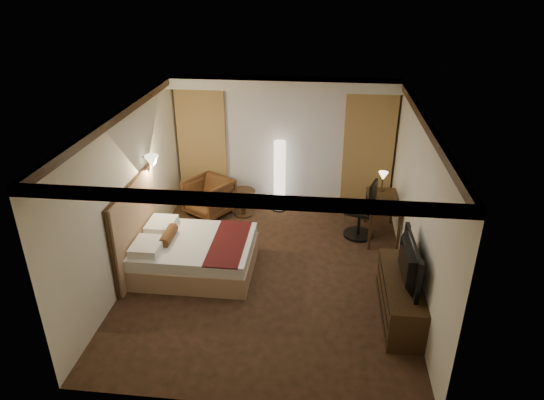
# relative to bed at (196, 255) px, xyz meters

# --- Properties ---
(floor) EXTENTS (4.50, 5.50, 0.01)m
(floor) POSITION_rel_bed_xyz_m (1.23, 0.05, -0.28)
(floor) COLOR black
(floor) RESTS_ON ground
(ceiling) EXTENTS (4.50, 5.50, 0.01)m
(ceiling) POSITION_rel_bed_xyz_m (1.23, 0.05, 2.42)
(ceiling) COLOR white
(ceiling) RESTS_ON back_wall
(back_wall) EXTENTS (4.50, 0.02, 2.70)m
(back_wall) POSITION_rel_bed_xyz_m (1.23, 2.80, 1.07)
(back_wall) COLOR beige
(back_wall) RESTS_ON floor
(left_wall) EXTENTS (0.02, 5.50, 2.70)m
(left_wall) POSITION_rel_bed_xyz_m (-1.02, 0.05, 1.07)
(left_wall) COLOR beige
(left_wall) RESTS_ON floor
(right_wall) EXTENTS (0.02, 5.50, 2.70)m
(right_wall) POSITION_rel_bed_xyz_m (3.48, 0.05, 1.07)
(right_wall) COLOR beige
(right_wall) RESTS_ON floor
(crown_molding) EXTENTS (4.50, 5.50, 0.12)m
(crown_molding) POSITION_rel_bed_xyz_m (1.23, 0.05, 2.36)
(crown_molding) COLOR black
(crown_molding) RESTS_ON ceiling
(soffit) EXTENTS (4.50, 0.50, 0.20)m
(soffit) POSITION_rel_bed_xyz_m (1.23, 2.55, 2.32)
(soffit) COLOR white
(soffit) RESTS_ON ceiling
(curtain_sheer) EXTENTS (2.48, 0.04, 2.45)m
(curtain_sheer) POSITION_rel_bed_xyz_m (1.23, 2.72, 0.97)
(curtain_sheer) COLOR silver
(curtain_sheer) RESTS_ON back_wall
(curtain_left_drape) EXTENTS (1.00, 0.14, 2.45)m
(curtain_left_drape) POSITION_rel_bed_xyz_m (-0.47, 2.66, 0.97)
(curtain_left_drape) COLOR #A9914D
(curtain_left_drape) RESTS_ON back_wall
(curtain_right_drape) EXTENTS (1.00, 0.14, 2.45)m
(curtain_right_drape) POSITION_rel_bed_xyz_m (2.93, 2.66, 0.97)
(curtain_right_drape) COLOR #A9914D
(curtain_right_drape) RESTS_ON back_wall
(wall_sconce) EXTENTS (0.24, 0.24, 0.24)m
(wall_sconce) POSITION_rel_bed_xyz_m (-0.86, 0.75, 1.34)
(wall_sconce) COLOR white
(wall_sconce) RESTS_ON left_wall
(bed) EXTENTS (1.91, 1.49, 0.56)m
(bed) POSITION_rel_bed_xyz_m (0.00, 0.00, 0.00)
(bed) COLOR white
(bed) RESTS_ON floor
(headboard) EXTENTS (0.12, 1.79, 1.50)m
(headboard) POSITION_rel_bed_xyz_m (-0.97, -0.00, 0.47)
(headboard) COLOR tan
(headboard) RESTS_ON floor
(armchair) EXTENTS (1.09, 1.08, 0.83)m
(armchair) POSITION_rel_bed_xyz_m (-0.24, 2.03, 0.14)
(armchair) COLOR #533519
(armchair) RESTS_ON floor
(side_table) EXTENTS (0.50, 0.50, 0.55)m
(side_table) POSITION_rel_bed_xyz_m (0.47, 2.06, -0.01)
(side_table) COLOR black
(side_table) RESTS_ON floor
(floor_lamp) EXTENTS (0.32, 0.32, 1.51)m
(floor_lamp) POSITION_rel_bed_xyz_m (1.17, 2.39, 0.48)
(floor_lamp) COLOR white
(floor_lamp) RESTS_ON floor
(desk) EXTENTS (0.55, 1.14, 0.75)m
(desk) POSITION_rel_bed_xyz_m (3.18, 1.50, 0.09)
(desk) COLOR black
(desk) RESTS_ON floor
(desk_lamp) EXTENTS (0.18, 0.18, 0.34)m
(desk_lamp) POSITION_rel_bed_xyz_m (3.18, 1.92, 0.64)
(desk_lamp) COLOR #FFD899
(desk_lamp) RESTS_ON desk
(office_chair) EXTENTS (0.70, 0.70, 1.14)m
(office_chair) POSITION_rel_bed_xyz_m (2.77, 1.45, 0.29)
(office_chair) COLOR black
(office_chair) RESTS_ON floor
(dresser) EXTENTS (0.50, 1.63, 0.63)m
(dresser) POSITION_rel_bed_xyz_m (3.23, -0.85, 0.04)
(dresser) COLOR black
(dresser) RESTS_ON floor
(television) EXTENTS (0.68, 1.15, 0.15)m
(television) POSITION_rel_bed_xyz_m (3.20, -0.85, 0.68)
(television) COLOR black
(television) RESTS_ON dresser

